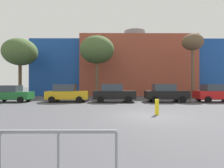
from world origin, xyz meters
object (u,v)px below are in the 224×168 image
at_px(parked_car_2, 114,93).
at_px(bare_tree_0, 20,52).
at_px(bollard_yellow_0, 157,107).
at_px(parked_car_4, 216,93).
at_px(parked_car_1, 67,93).
at_px(parked_car_3, 165,93).
at_px(bare_tree_2, 193,44).
at_px(bare_tree_1, 97,50).
at_px(parked_car_0, 11,94).

relative_size(parked_car_2, bare_tree_0, 0.53).
bearing_deg(bollard_yellow_0, parked_car_4, 44.20).
height_order(parked_car_1, parked_car_3, parked_car_3).
xyz_separation_m(bare_tree_2, bollard_yellow_0, (-8.43, -13.73, -6.96)).
bearing_deg(bollard_yellow_0, parked_car_1, 132.72).
height_order(parked_car_2, parked_car_3, parked_car_2).
height_order(parked_car_2, bare_tree_2, bare_tree_2).
relative_size(parked_car_4, bare_tree_1, 0.50).
bearing_deg(parked_car_4, bollard_yellow_0, -135.80).
distance_m(parked_car_4, bare_tree_1, 15.54).
bearing_deg(bare_tree_2, bare_tree_1, 178.00).
bearing_deg(bare_tree_2, parked_car_1, -160.55).
bearing_deg(bare_tree_2, bollard_yellow_0, -121.54).
height_order(parked_car_2, bollard_yellow_0, parked_car_2).
bearing_deg(bare_tree_0, parked_car_2, -25.99).
bearing_deg(parked_car_3, bare_tree_1, 141.87).
height_order(parked_car_1, bare_tree_2, bare_tree_2).
height_order(bare_tree_1, bare_tree_2, bare_tree_2).
distance_m(bare_tree_1, bare_tree_2, 13.23).
height_order(parked_car_3, bare_tree_0, bare_tree_0).
height_order(bare_tree_0, bollard_yellow_0, bare_tree_0).
bearing_deg(bollard_yellow_0, bare_tree_1, 108.58).
distance_m(parked_car_3, parked_car_4, 5.36).
relative_size(parked_car_4, bare_tree_0, 0.52).
bearing_deg(bare_tree_1, parked_car_2, -69.75).
height_order(parked_car_2, parked_car_4, parked_car_2).
distance_m(parked_car_4, bollard_yellow_0, 11.64).
bearing_deg(parked_car_0, parked_car_4, 0.00).
height_order(parked_car_0, parked_car_1, parked_car_1).
height_order(parked_car_4, bare_tree_0, bare_tree_0).
bearing_deg(bollard_yellow_0, bare_tree_2, 58.46).
bearing_deg(parked_car_0, parked_car_1, 0.00).
height_order(parked_car_2, bare_tree_0, bare_tree_0).
xyz_separation_m(parked_car_0, bare_tree_0, (-2.28, 6.39, 5.50)).
relative_size(bare_tree_0, bare_tree_2, 0.94).
xyz_separation_m(parked_car_0, parked_car_1, (5.87, 0.00, 0.05)).
relative_size(parked_car_0, parked_car_2, 0.92).
bearing_deg(bare_tree_0, bollard_yellow_0, -42.84).
bearing_deg(parked_car_0, bare_tree_2, 14.47).
distance_m(parked_car_0, bare_tree_1, 12.00).
distance_m(bare_tree_1, bollard_yellow_0, 16.19).
bearing_deg(bollard_yellow_0, parked_car_0, 148.73).
xyz_separation_m(parked_car_1, bollard_yellow_0, (7.49, -8.11, -0.45)).
relative_size(parked_car_0, bare_tree_1, 0.47).
bearing_deg(bare_tree_0, bare_tree_2, -1.83).
bearing_deg(parked_car_0, bare_tree_0, 109.64).
bearing_deg(parked_car_1, parked_car_2, -0.00).
relative_size(parked_car_1, parked_car_2, 0.98).
bearing_deg(bare_tree_1, parked_car_3, -38.13).
relative_size(parked_car_4, bollard_yellow_0, 4.55).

